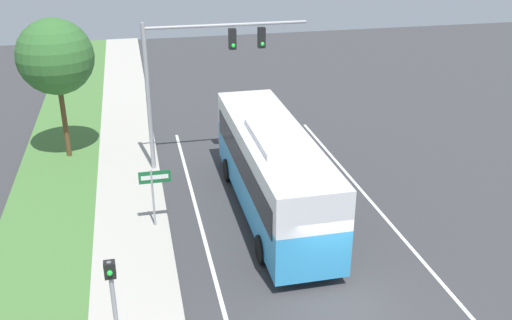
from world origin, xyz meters
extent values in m
plane|color=#38383A|center=(0.00, 0.00, 0.00)|extent=(80.00, 80.00, 0.00)
cube|color=silver|center=(-3.60, 0.00, 0.00)|extent=(0.14, 30.00, 0.01)
cube|color=silver|center=(3.60, 0.00, 0.00)|extent=(0.14, 30.00, 0.01)
cube|color=#3393D1|center=(-0.67, 5.66, 1.24)|extent=(2.48, 10.65, 1.69)
cube|color=silver|center=(-0.67, 5.66, 2.78)|extent=(2.48, 10.65, 1.38)
cube|color=black|center=(-0.67, 5.66, 2.30)|extent=(2.52, 9.80, 1.05)
cube|color=silver|center=(-0.67, 4.86, 3.59)|extent=(1.74, 3.73, 0.24)
cylinder|color=black|center=(-1.86, 8.97, 0.50)|extent=(0.28, 1.00, 1.00)
cylinder|color=black|center=(0.52, 8.97, 0.50)|extent=(0.28, 1.00, 1.00)
cylinder|color=black|center=(-1.86, 2.36, 0.50)|extent=(0.28, 1.00, 1.00)
cylinder|color=black|center=(0.52, 2.36, 0.50)|extent=(0.28, 1.00, 1.00)
cylinder|color=#939399|center=(-5.05, 10.77, 3.41)|extent=(0.20, 0.20, 6.82)
cylinder|color=#939399|center=(-1.46, 10.77, 6.57)|extent=(7.17, 0.14, 0.14)
cube|color=black|center=(-1.23, 10.77, 5.95)|extent=(0.32, 0.28, 0.90)
sphere|color=#1ED838|center=(-1.23, 10.59, 5.70)|extent=(0.18, 0.18, 0.18)
cube|color=black|center=(0.09, 10.77, 5.95)|extent=(0.32, 0.28, 0.90)
sphere|color=#1ED838|center=(0.09, 10.59, 5.70)|extent=(0.18, 0.18, 0.18)
cylinder|color=#939399|center=(-6.65, -1.62, 1.67)|extent=(0.12, 0.12, 3.33)
cube|color=black|center=(-6.65, -1.62, 3.11)|extent=(0.28, 0.24, 0.44)
sphere|color=#1ED838|center=(-6.65, -1.77, 3.11)|extent=(0.14, 0.14, 0.14)
cylinder|color=#939399|center=(-5.32, 5.45, 1.22)|extent=(0.08, 0.08, 2.44)
cube|color=#145B2D|center=(-5.20, 5.45, 2.15)|extent=(1.18, 0.03, 0.48)
cube|color=white|center=(-5.20, 5.44, 2.15)|extent=(1.00, 0.01, 0.17)
cylinder|color=brown|center=(-9.00, 13.19, 2.03)|extent=(0.24, 0.24, 3.86)
sphere|color=#33662D|center=(-9.00, 13.19, 5.01)|extent=(3.48, 3.48, 3.48)
camera|label=1|loc=(-5.72, -13.81, 11.28)|focal=40.00mm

